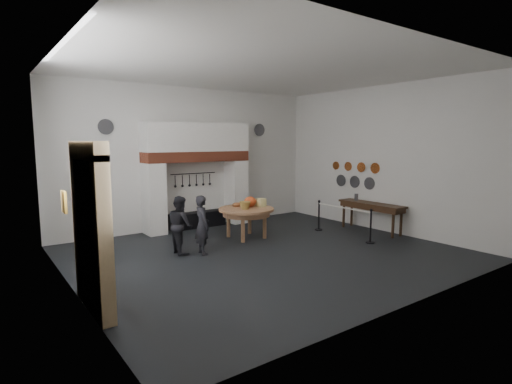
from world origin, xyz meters
TOP-DOWN VIEW (x-y plane):
  - floor at (0.00, 0.00)m, footprint 9.00×8.00m
  - ceiling at (0.00, 0.00)m, footprint 9.00×8.00m
  - wall_back at (0.00, 4.00)m, footprint 9.00×0.02m
  - wall_front at (0.00, -4.00)m, footprint 9.00×0.02m
  - wall_left at (-4.50, 0.00)m, footprint 0.02×8.00m
  - wall_right at (4.50, 0.00)m, footprint 0.02×8.00m
  - chimney_pier_left at (-1.48, 3.65)m, footprint 0.55×0.70m
  - chimney_pier_right at (1.48, 3.65)m, footprint 0.55×0.70m
  - hearth_brick_band at (0.00, 3.65)m, footprint 3.50×0.72m
  - chimney_hood at (0.00, 3.65)m, footprint 3.50×0.70m
  - iron_range at (0.00, 3.72)m, footprint 1.90×0.45m
  - utensil_rail at (0.00, 3.92)m, footprint 1.60×0.02m
  - door_recess at (-4.47, -1.00)m, footprint 0.04×1.10m
  - door_jamb_near at (-4.38, -1.70)m, footprint 0.22×0.30m
  - door_jamb_far at (-4.38, -0.30)m, footprint 0.22×0.30m
  - door_lintel at (-4.38, -1.00)m, footprint 0.22×1.70m
  - wall_plaque at (-4.45, 0.80)m, footprint 0.05×0.34m
  - work_table at (0.50, 1.60)m, footprint 1.61×1.61m
  - pumpkin at (0.70, 1.70)m, footprint 0.36×0.36m
  - cheese_block_big at (1.00, 1.55)m, footprint 0.22×0.22m
  - cheese_block_small at (0.98, 1.85)m, footprint 0.18×0.18m
  - wicker_basket at (0.35, 1.45)m, footprint 0.32×0.32m
  - bread_loaf at (0.40, 1.95)m, footprint 0.31×0.18m
  - visitor_near at (-1.35, 0.86)m, footprint 0.41×0.58m
  - visitor_far at (-1.75, 1.26)m, footprint 0.57×0.72m
  - side_table at (4.10, 0.01)m, footprint 0.55×2.20m
  - pewter_jug at (4.10, 0.61)m, footprint 0.12×0.12m
  - copper_pan_a at (4.46, 0.20)m, footprint 0.03×0.34m
  - copper_pan_b at (4.46, 0.75)m, footprint 0.03×0.32m
  - copper_pan_c at (4.46, 1.30)m, footprint 0.03×0.30m
  - copper_pan_d at (4.46, 1.85)m, footprint 0.03×0.28m
  - pewter_plate_left at (4.46, 0.40)m, footprint 0.03×0.40m
  - pewter_plate_mid at (4.46, 1.00)m, footprint 0.03×0.40m
  - pewter_plate_right at (4.46, 1.60)m, footprint 0.03×0.40m
  - pewter_plate_back_left at (-2.70, 3.96)m, footprint 0.44×0.03m
  - pewter_plate_back_right at (2.70, 3.96)m, footprint 0.44×0.03m
  - barrier_post_near at (2.92, -0.91)m, footprint 0.05×0.05m
  - barrier_post_far at (2.92, 1.09)m, footprint 0.05×0.05m
  - barrier_rope at (2.92, 0.09)m, footprint 0.04×2.00m

SIDE VIEW (x-z plane):
  - floor at x=0.00m, z-range -0.01..0.01m
  - iron_range at x=0.00m, z-range 0.00..0.50m
  - barrier_post_near at x=2.92m, z-range 0.00..0.90m
  - barrier_post_far at x=2.92m, z-range 0.00..0.90m
  - visitor_far at x=-1.75m, z-range 0.00..1.45m
  - visitor_near at x=-1.35m, z-range 0.00..1.48m
  - work_table at x=0.50m, z-range 0.80..0.88m
  - barrier_rope at x=2.92m, z-range 0.83..0.87m
  - side_table at x=4.10m, z-range 0.84..0.90m
  - bread_loaf at x=0.40m, z-range 0.87..1.01m
  - cheese_block_small at x=0.98m, z-range 0.88..1.07m
  - wicker_basket at x=0.35m, z-range 0.88..1.09m
  - cheese_block_big at x=1.00m, z-range 0.88..1.11m
  - pewter_jug at x=4.10m, z-range 0.90..1.12m
  - pumpkin at x=0.70m, z-range 0.88..1.18m
  - chimney_pier_left at x=-1.48m, z-range 0.00..2.15m
  - chimney_pier_right at x=1.48m, z-range 0.00..2.15m
  - door_recess at x=-4.47m, z-range 0.00..2.50m
  - door_jamb_near at x=-4.38m, z-range 0.00..2.60m
  - door_jamb_far at x=-4.38m, z-range 0.00..2.60m
  - pewter_plate_left at x=4.46m, z-range 1.25..1.65m
  - pewter_plate_mid at x=4.46m, z-range 1.25..1.65m
  - pewter_plate_right at x=4.46m, z-range 1.25..1.65m
  - wall_plaque at x=-4.45m, z-range 1.38..1.82m
  - utensil_rail at x=0.00m, z-range 1.74..1.76m
  - copper_pan_b at x=4.46m, z-range 1.79..2.11m
  - copper_pan_d at x=4.46m, z-range 1.81..2.09m
  - copper_pan_a at x=4.46m, z-range 1.78..2.12m
  - copper_pan_c at x=4.46m, z-range 1.80..2.10m
  - wall_back at x=0.00m, z-range 0.00..4.50m
  - wall_front at x=0.00m, z-range 0.00..4.50m
  - wall_left at x=-4.50m, z-range 0.00..4.50m
  - wall_right at x=4.50m, z-range 0.00..4.50m
  - hearth_brick_band at x=0.00m, z-range 2.15..2.47m
  - door_lintel at x=-4.38m, z-range 2.50..2.80m
  - chimney_hood at x=0.00m, z-range 2.47..3.37m
  - pewter_plate_back_left at x=-2.70m, z-range 2.98..3.42m
  - pewter_plate_back_right at x=2.70m, z-range 2.98..3.42m
  - ceiling at x=0.00m, z-range 4.49..4.51m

